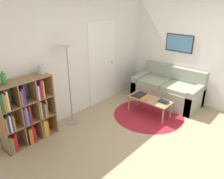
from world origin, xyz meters
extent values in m
plane|color=tan|center=(0.00, 0.00, 0.00)|extent=(14.00, 14.00, 0.00)
cube|color=silver|center=(0.00, 2.34, 1.30)|extent=(7.28, 0.05, 2.60)
cube|color=white|center=(0.69, 2.30, 1.01)|extent=(0.91, 0.02, 2.03)
sphere|color=tan|center=(1.01, 2.28, 0.97)|extent=(0.04, 0.04, 0.04)
cube|color=silver|center=(2.16, 1.16, 1.30)|extent=(0.05, 5.31, 2.60)
cube|color=#332D28|center=(2.13, 1.02, 1.46)|extent=(0.02, 0.72, 0.44)
cube|color=teal|center=(2.12, 1.02, 1.46)|extent=(0.01, 0.66, 0.38)
cylinder|color=maroon|center=(0.82, 0.98, 0.00)|extent=(1.60, 1.60, 0.01)
cube|color=#936B47|center=(-1.95, 2.12, 0.61)|extent=(0.02, 0.34, 1.22)
cube|color=#936B47|center=(-0.98, 2.12, 0.61)|extent=(0.02, 0.34, 1.22)
cube|color=#936B47|center=(-1.47, 2.12, 1.21)|extent=(0.99, 0.34, 0.02)
cube|color=#936B47|center=(-1.47, 2.12, 0.01)|extent=(0.99, 0.34, 0.02)
cube|color=#936B47|center=(-1.47, 2.28, 0.61)|extent=(0.99, 0.02, 1.22)
cube|color=#936B47|center=(-1.63, 2.12, 0.61)|extent=(0.02, 0.32, 1.18)
cube|color=#936B47|center=(-1.31, 2.12, 0.61)|extent=(0.02, 0.32, 1.18)
cube|color=#936B47|center=(-1.47, 2.12, 0.41)|extent=(0.95, 0.32, 0.02)
cube|color=#936B47|center=(-1.47, 2.12, 0.81)|extent=(0.95, 0.32, 0.02)
cube|color=teal|center=(-1.92, 2.06, 0.18)|extent=(0.03, 0.20, 0.32)
cube|color=orange|center=(-1.88, 2.08, 0.16)|extent=(0.03, 0.25, 0.29)
cube|color=#B21E23|center=(-1.85, 2.05, 0.16)|extent=(0.03, 0.19, 0.29)
cube|color=#B21E23|center=(-1.82, 2.07, 0.19)|extent=(0.03, 0.22, 0.34)
cube|color=black|center=(-1.60, 2.06, 0.18)|extent=(0.03, 0.21, 0.33)
cube|color=orange|center=(-1.56, 2.07, 0.17)|extent=(0.03, 0.23, 0.30)
cube|color=orange|center=(-1.53, 2.08, 0.17)|extent=(0.03, 0.24, 0.31)
cube|color=#B21E23|center=(-1.50, 2.07, 0.19)|extent=(0.03, 0.22, 0.35)
cube|color=#B21E23|center=(-1.46, 2.08, 0.16)|extent=(0.02, 0.24, 0.29)
cube|color=olive|center=(-1.28, 2.09, 0.17)|extent=(0.03, 0.27, 0.31)
cube|color=gold|center=(-1.25, 2.06, 0.19)|extent=(0.02, 0.21, 0.35)
cube|color=gold|center=(-1.23, 2.06, 0.18)|extent=(0.03, 0.21, 0.33)
cube|color=orange|center=(-1.19, 2.06, 0.17)|extent=(0.03, 0.21, 0.31)
cube|color=orange|center=(-1.92, 2.06, 0.57)|extent=(0.03, 0.21, 0.29)
cube|color=navy|center=(-1.89, 2.06, 0.58)|extent=(0.03, 0.20, 0.31)
cube|color=silver|center=(-1.85, 2.07, 0.57)|extent=(0.03, 0.23, 0.30)
cube|color=navy|center=(-1.82, 2.09, 0.58)|extent=(0.02, 0.26, 0.32)
cube|color=orange|center=(-1.79, 2.09, 0.56)|extent=(0.03, 0.26, 0.28)
cube|color=#7F287A|center=(-1.59, 2.07, 0.58)|extent=(0.03, 0.23, 0.32)
cube|color=teal|center=(-1.56, 2.07, 0.60)|extent=(0.03, 0.23, 0.35)
cube|color=navy|center=(-1.53, 2.07, 0.56)|extent=(0.02, 0.23, 0.28)
cube|color=#B21E23|center=(-1.49, 2.07, 0.59)|extent=(0.03, 0.22, 0.35)
cube|color=gold|center=(-1.28, 2.07, 0.59)|extent=(0.03, 0.23, 0.35)
cube|color=navy|center=(-1.25, 2.09, 0.58)|extent=(0.02, 0.27, 0.31)
cube|color=navy|center=(-1.22, 2.08, 0.57)|extent=(0.02, 0.24, 0.30)
cube|color=orange|center=(-1.19, 2.08, 0.56)|extent=(0.03, 0.25, 0.27)
cube|color=olive|center=(-1.16, 2.06, 0.60)|extent=(0.02, 0.21, 0.36)
cube|color=olive|center=(-1.88, 2.05, 0.98)|extent=(0.03, 0.19, 0.33)
cube|color=orange|center=(-1.85, 2.07, 0.96)|extent=(0.03, 0.23, 0.29)
cube|color=silver|center=(-1.82, 2.05, 0.99)|extent=(0.03, 0.19, 0.34)
cube|color=black|center=(-1.79, 2.08, 0.98)|extent=(0.02, 0.24, 0.32)
cube|color=olive|center=(-1.60, 2.08, 0.95)|extent=(0.03, 0.24, 0.27)
cube|color=#7F287A|center=(-1.56, 2.07, 0.97)|extent=(0.03, 0.22, 0.30)
cube|color=navy|center=(-1.53, 2.06, 0.99)|extent=(0.02, 0.21, 0.35)
cube|color=silver|center=(-1.28, 2.08, 0.95)|extent=(0.02, 0.25, 0.27)
cube|color=#B21E23|center=(-1.25, 2.08, 0.95)|extent=(0.03, 0.24, 0.26)
cube|color=#7F287A|center=(-1.21, 2.06, 0.99)|extent=(0.03, 0.21, 0.35)
cube|color=gold|center=(-1.18, 2.08, 0.98)|extent=(0.02, 0.25, 0.34)
cylinder|color=gray|center=(-0.54, 2.04, 0.01)|extent=(0.28, 0.28, 0.01)
cylinder|color=gray|center=(-0.54, 2.04, 0.86)|extent=(0.02, 0.02, 1.62)
cone|color=white|center=(-0.54, 2.04, 1.67)|extent=(0.34, 0.34, 0.10)
cube|color=gray|center=(1.70, 1.02, 0.23)|extent=(0.84, 1.66, 0.46)
cube|color=gray|center=(2.04, 1.02, 0.44)|extent=(0.16, 1.66, 0.88)
cube|color=gray|center=(1.70, 0.27, 0.30)|extent=(0.84, 0.16, 0.60)
cube|color=gray|center=(1.70, 1.76, 0.30)|extent=(0.84, 0.16, 0.60)
cube|color=#96A283|center=(1.62, 0.68, 0.51)|extent=(0.64, 0.65, 0.10)
cube|color=#96A283|center=(1.62, 1.35, 0.51)|extent=(0.64, 0.65, 0.10)
cube|color=#AD7F51|center=(0.84, 0.98, 0.39)|extent=(0.43, 0.98, 0.02)
cylinder|color=#AD7F51|center=(0.67, 0.53, 0.19)|extent=(0.04, 0.04, 0.38)
cylinder|color=#AD7F51|center=(0.67, 1.43, 0.19)|extent=(0.04, 0.04, 0.38)
cylinder|color=#AD7F51|center=(1.01, 0.53, 0.19)|extent=(0.04, 0.04, 0.38)
cylinder|color=#AD7F51|center=(1.01, 1.43, 0.19)|extent=(0.04, 0.04, 0.38)
cube|color=black|center=(0.85, 1.28, 0.41)|extent=(0.36, 0.24, 0.02)
cylinder|color=orange|center=(0.72, 1.05, 0.42)|extent=(0.12, 0.12, 0.04)
cube|color=teal|center=(0.87, 0.65, 0.41)|extent=(0.15, 0.20, 0.01)
cube|color=teal|center=(0.89, 0.65, 0.42)|extent=(0.15, 0.20, 0.02)
cube|color=black|center=(0.87, 0.65, 0.44)|extent=(0.15, 0.20, 0.01)
cylinder|color=#2D8438|center=(-1.76, 2.12, 1.31)|extent=(0.08, 0.08, 0.18)
cylinder|color=#2D8438|center=(-1.76, 2.12, 1.42)|extent=(0.03, 0.03, 0.05)
cylinder|color=#B7B2A8|center=(-1.08, 2.12, 1.31)|extent=(0.12, 0.12, 0.18)
camera|label=1|loc=(-3.05, -1.33, 2.52)|focal=35.00mm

